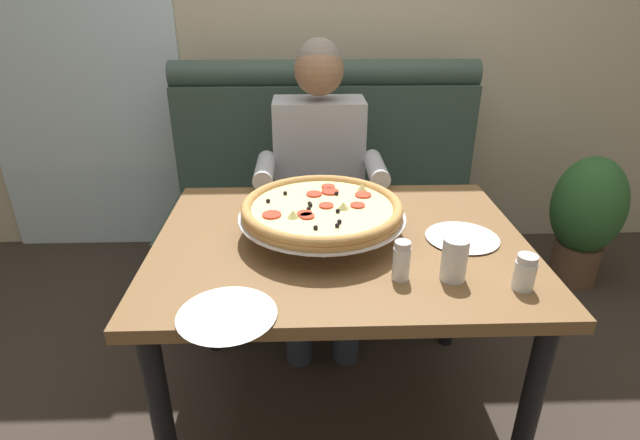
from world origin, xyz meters
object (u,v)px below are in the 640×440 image
(patio_chair, at_px, (143,138))
(potted_plant, at_px, (586,215))
(shaker_pepper_flakes, at_px, (524,275))
(diner_main, at_px, (320,175))
(booth_bench, at_px, (327,214))
(plate_near_right, at_px, (462,236))
(pizza, at_px, (322,209))
(drinking_glass, at_px, (454,261))
(shaker_parmesan, at_px, (401,263))
(dining_table, at_px, (340,263))
(plate_near_left, at_px, (227,313))

(patio_chair, xyz_separation_m, potted_plant, (2.55, -1.02, -0.14))
(shaker_pepper_flakes, xyz_separation_m, patio_chair, (-1.67, 2.22, -0.26))
(diner_main, bearing_deg, patio_chair, 132.62)
(booth_bench, xyz_separation_m, plate_near_right, (0.39, -0.94, 0.35))
(booth_bench, height_order, pizza, booth_bench)
(drinking_glass, xyz_separation_m, potted_plant, (1.06, 1.14, -0.41))
(booth_bench, distance_m, shaker_parmesan, 1.24)
(pizza, bearing_deg, dining_table, -20.71)
(booth_bench, relative_size, drinking_glass, 12.73)
(pizza, xyz_separation_m, potted_plant, (1.40, 0.87, -0.44))
(plate_near_left, distance_m, drinking_glass, 0.62)
(booth_bench, xyz_separation_m, dining_table, (0.00, -0.92, 0.25))
(shaker_parmesan, bearing_deg, plate_near_right, 43.59)
(pizza, bearing_deg, shaker_pepper_flakes, -31.82)
(plate_near_left, bearing_deg, shaker_parmesan, 19.11)
(dining_table, bearing_deg, shaker_pepper_flakes, -33.07)
(pizza, relative_size, shaker_pepper_flakes, 5.31)
(drinking_glass, bearing_deg, shaker_parmesan, 177.92)
(pizza, distance_m, potted_plant, 1.71)
(shaker_parmesan, bearing_deg, dining_table, 121.18)
(pizza, bearing_deg, patio_chair, 121.21)
(diner_main, distance_m, patio_chair, 1.72)
(booth_bench, distance_m, patio_chair, 1.57)
(shaker_parmesan, xyz_separation_m, potted_plant, (1.20, 1.13, -0.40))
(shaker_pepper_flakes, bearing_deg, shaker_parmesan, 169.51)
(patio_chair, distance_m, potted_plant, 2.75)
(drinking_glass, xyz_separation_m, patio_chair, (-1.49, 2.16, -0.27))
(booth_bench, bearing_deg, patio_chair, 140.48)
(dining_table, xyz_separation_m, plate_near_left, (-0.31, -0.40, 0.10))
(potted_plant, bearing_deg, diner_main, -170.40)
(plate_near_right, bearing_deg, pizza, 175.21)
(shaker_pepper_flakes, relative_size, plate_near_left, 0.40)
(dining_table, distance_m, potted_plant, 1.63)
(booth_bench, xyz_separation_m, patio_chair, (-1.20, 0.99, 0.13))
(shaker_parmesan, height_order, patio_chair, patio_chair)
(dining_table, bearing_deg, patio_chair, 122.19)
(diner_main, bearing_deg, shaker_parmesan, -77.90)
(pizza, height_order, shaker_pepper_flakes, pizza)
(plate_near_left, relative_size, patio_chair, 0.29)
(shaker_parmesan, height_order, plate_near_right, shaker_parmesan)
(potted_plant, bearing_deg, patio_chair, 158.12)
(dining_table, bearing_deg, booth_bench, 90.00)
(drinking_glass, bearing_deg, patio_chair, 124.65)
(dining_table, distance_m, patio_chair, 2.26)
(booth_bench, distance_m, plate_near_left, 1.40)
(plate_near_left, xyz_separation_m, potted_plant, (1.65, 1.29, -0.36))
(dining_table, relative_size, plate_near_left, 4.76)
(plate_near_right, xyz_separation_m, patio_chair, (-1.59, 1.93, -0.22))
(pizza, distance_m, shaker_parmesan, 0.34)
(booth_bench, distance_m, shaker_pepper_flakes, 1.36)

